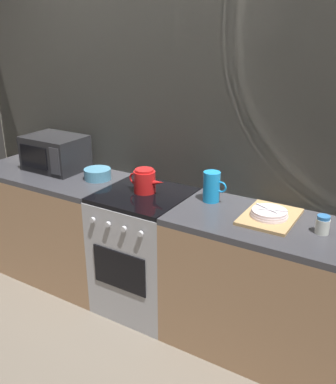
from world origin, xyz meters
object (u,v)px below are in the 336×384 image
object	(u,v)px
stove_unit	(145,251)
spice_jar	(323,225)
microwave	(55,153)
pitcher	(212,187)
kettle	(145,181)
mixing_bowl	(98,174)
dish_pile	(270,215)

from	to	relation	value
stove_unit	spice_jar	world-z (taller)	spice_jar
microwave	pitcher	xyz separation A→B (m)	(1.35, 0.04, -0.03)
microwave	kettle	bearing A→B (deg)	-3.28
kettle	mixing_bowl	distance (m)	0.46
stove_unit	mixing_bowl	xyz separation A→B (m)	(-0.46, 0.07, 0.49)
mixing_bowl	dish_pile	world-z (taller)	mixing_bowl
mixing_bowl	microwave	bearing A→B (deg)	178.25
microwave	pitcher	size ratio (longest dim) A/B	2.30
pitcher	kettle	bearing A→B (deg)	-168.65
spice_jar	pitcher	bearing A→B (deg)	172.15
dish_pile	spice_jar	xyz separation A→B (m)	(0.31, -0.03, 0.03)
mixing_bowl	dish_pile	size ratio (longest dim) A/B	0.50
microwave	kettle	world-z (taller)	microwave
pitcher	dish_pile	bearing A→B (deg)	-9.56
microwave	spice_jar	bearing A→B (deg)	-1.60
pitcher	spice_jar	size ratio (longest dim) A/B	1.90
microwave	mixing_bowl	size ratio (longest dim) A/B	2.30
stove_unit	kettle	distance (m)	0.53
mixing_bowl	pitcher	xyz separation A→B (m)	(0.91, 0.06, 0.06)
stove_unit	pitcher	distance (m)	0.72
kettle	dish_pile	size ratio (longest dim) A/B	0.71
stove_unit	dish_pile	xyz separation A→B (m)	(0.87, 0.05, 0.47)
pitcher	dish_pile	size ratio (longest dim) A/B	0.50
stove_unit	microwave	bearing A→B (deg)	174.99
microwave	kettle	distance (m)	0.89
dish_pile	kettle	bearing A→B (deg)	-178.52
microwave	stove_unit	bearing A→B (deg)	-5.01
dish_pile	mixing_bowl	bearing A→B (deg)	179.36
pitcher	spice_jar	world-z (taller)	pitcher
kettle	spice_jar	size ratio (longest dim) A/B	2.71
kettle	spice_jar	bearing A→B (deg)	-0.34
stove_unit	mixing_bowl	world-z (taller)	mixing_bowl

